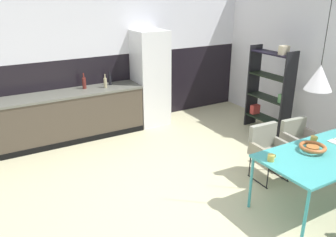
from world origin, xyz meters
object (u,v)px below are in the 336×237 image
mug_dark_espresso (271,158)px  bottle_spice_small (110,80)px  mug_wide_latte (314,140)px  armchair_far_side (298,137)px  dining_table (327,156)px  bottle_oil_tall (105,82)px  pendant_lamp_over_table_near (319,78)px  armchair_near_window (268,146)px  open_shelf_unit (270,89)px  fruit_bowl (313,147)px  refrigerator_column (150,78)px  bottle_wine_green (84,83)px

mug_dark_espresso → bottle_spice_small: bearing=99.5°
mug_wide_latte → armchair_far_side: bearing=51.4°
dining_table → mug_wide_latte: (0.10, 0.28, 0.09)m
bottle_oil_tall → pendant_lamp_over_table_near: pendant_lamp_over_table_near is taller
armchair_near_window → open_shelf_unit: 1.85m
mug_dark_espresso → bottle_spice_small: size_ratio=0.46×
armchair_near_window → fruit_bowl: fruit_bowl is taller
armchair_far_side → pendant_lamp_over_table_near: 1.79m
open_shelf_unit → mug_dark_espresso: bearing=-45.1°
armchair_near_window → refrigerator_column: bearing=-78.1°
refrigerator_column → open_shelf_unit: (1.73, -1.55, -0.09)m
mug_wide_latte → bottle_spice_small: 3.81m
mug_dark_espresso → mug_wide_latte: bearing=5.5°
bottle_wine_green → open_shelf_unit: (3.05, -1.65, -0.15)m
bottle_oil_tall → bottle_spice_small: (0.15, 0.14, 0.00)m
mug_wide_latte → open_shelf_unit: size_ratio=0.07×
armchair_near_window → fruit_bowl: (-0.02, -0.74, 0.29)m
fruit_bowl → dining_table: bearing=-47.0°
armchair_far_side → bottle_wine_green: bearing=-44.9°
mug_wide_latte → bottle_spice_small: size_ratio=0.48×
mug_dark_espresso → open_shelf_unit: bearing=44.9°
refrigerator_column → bottle_wine_green: 1.32m
bottle_oil_tall → open_shelf_unit: (2.69, -1.51, -0.14)m
fruit_bowl → bottle_wine_green: (-1.74, 3.66, 0.21)m
dining_table → open_shelf_unit: 2.46m
refrigerator_column → armchair_far_side: bearing=-67.8°
refrigerator_column → bottle_wine_green: (-1.32, 0.10, 0.06)m
dining_table → bottle_spice_small: 4.04m
refrigerator_column → dining_table: refrigerator_column is taller
fruit_bowl → pendant_lamp_over_table_near: bearing=-156.4°
refrigerator_column → mug_dark_espresso: (-0.21, -3.48, -0.16)m
bottle_oil_tall → bottle_spice_small: size_ratio=0.99×
bottle_spice_small → mug_wide_latte: bearing=-67.6°
refrigerator_column → fruit_bowl: bearing=-83.3°
bottle_wine_green → pendant_lamp_over_table_near: (1.51, -3.76, 0.72)m
armchair_far_side → mug_dark_espresso: mug_dark_espresso is taller
armchair_far_side → pendant_lamp_over_table_near: (-0.94, -0.88, 1.25)m
bottle_wine_green → bottle_spice_small: (0.51, 0.01, -0.01)m
bottle_wine_green → bottle_spice_small: 0.51m
fruit_bowl → mug_wide_latte: 0.27m
refrigerator_column → bottle_oil_tall: refrigerator_column is taller
mug_wide_latte → bottle_oil_tall: (-1.59, 3.37, 0.20)m
refrigerator_column → open_shelf_unit: refrigerator_column is taller
armchair_far_side → open_shelf_unit: open_shelf_unit is taller
dining_table → bottle_spice_small: bearing=109.6°
armchair_far_side → fruit_bowl: 1.10m
bottle_wine_green → dining_table: bearing=-63.9°
armchair_near_window → bottle_spice_small: bottle_spice_small is taller
refrigerator_column → bottle_oil_tall: bearing=-178.0°
refrigerator_column → mug_wide_latte: 3.47m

